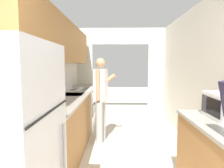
% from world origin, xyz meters
% --- Properties ---
extents(wall_left, '(0.38, 7.39, 2.50)m').
position_xyz_m(wall_left, '(-1.20, 2.34, 1.54)').
color(wall_left, silver).
rests_on(wall_left, ground_plane).
extents(wall_right, '(0.06, 7.39, 2.50)m').
position_xyz_m(wall_right, '(1.28, 1.90, 1.25)').
color(wall_right, silver).
rests_on(wall_right, ground_plane).
extents(wall_far_with_doorway, '(2.91, 0.06, 2.50)m').
position_xyz_m(wall_far_with_doorway, '(0.00, 5.02, 1.44)').
color(wall_far_with_doorway, silver).
rests_on(wall_far_with_doorway, ground_plane).
extents(counter_left, '(0.62, 3.88, 0.92)m').
position_xyz_m(counter_left, '(-0.95, 2.67, 0.46)').
color(counter_left, '#9E6B38').
rests_on(counter_left, ground_plane).
extents(refrigerator, '(0.73, 0.78, 1.63)m').
position_xyz_m(refrigerator, '(-0.90, 0.54, 0.82)').
color(refrigerator, '#B7B7BC').
rests_on(refrigerator, ground_plane).
extents(range_oven, '(0.66, 0.74, 1.06)m').
position_xyz_m(range_oven, '(-0.95, 3.76, 0.47)').
color(range_oven, white).
rests_on(range_oven, ground_plane).
extents(person, '(0.51, 0.44, 1.60)m').
position_xyz_m(person, '(-0.41, 2.96, 0.85)').
color(person, '#9E9E9E').
rests_on(person, ground_plane).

